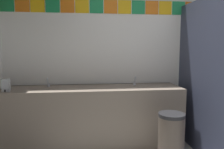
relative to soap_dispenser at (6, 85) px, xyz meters
The scene contains 7 objects.
wall_back 2.20m from the soap_dispenser, 13.73° to the left, with size 4.60×0.09×2.60m.
vanity_counter 1.21m from the soap_dispenser, ahead, with size 2.46×0.59×0.85m.
faucet_left 0.54m from the soap_dispenser, 29.56° to the left, with size 0.04×0.10×0.14m.
faucet_right 1.72m from the soap_dispenser, ahead, with size 0.04×0.10×0.14m.
soap_dispenser is the anchor object (origin of this frame).
toilet 3.02m from the soap_dispenser, ahead, with size 0.39×0.49×0.74m.
trash_bin 2.12m from the soap_dispenser, 13.86° to the right, with size 0.31×0.31×0.65m.
Camera 1 is at (-1.11, -1.58, 1.39)m, focal length 35.63 mm.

